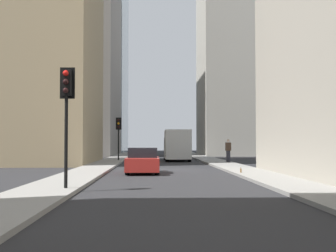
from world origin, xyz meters
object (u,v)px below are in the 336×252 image
at_px(traffic_light_midblock, 119,129).
at_px(discarded_bottle, 241,170).
at_px(sedan_red, 143,161).
at_px(traffic_light_foreground, 66,99).
at_px(delivery_truck, 177,145).
at_px(pedestrian, 228,150).

relative_size(traffic_light_midblock, discarded_bottle, 14.18).
bearing_deg(discarded_bottle, sedan_red, 71.94).
xyz_separation_m(traffic_light_foreground, discarded_bottle, (7.64, -7.60, -2.98)).
distance_m(delivery_truck, discarded_bottle, 18.56).
distance_m(sedan_red, traffic_light_midblock, 15.81).
xyz_separation_m(delivery_truck, sedan_red, (-16.69, 2.80, -0.80)).
height_order(traffic_light_foreground, pedestrian, traffic_light_foreground).
bearing_deg(pedestrian, discarded_bottle, 173.33).
relative_size(traffic_light_foreground, discarded_bottle, 15.55).
bearing_deg(traffic_light_midblock, delivery_truck, -76.72).
distance_m(pedestrian, discarded_bottle, 12.37).
relative_size(traffic_light_foreground, pedestrian, 2.29).
bearing_deg(discarded_bottle, traffic_light_midblock, 24.16).
distance_m(delivery_truck, sedan_red, 16.94).
distance_m(traffic_light_midblock, pedestrian, 10.48).
xyz_separation_m(delivery_truck, traffic_light_midblock, (-1.26, 5.33, 1.49)).
bearing_deg(discarded_bottle, delivery_truck, 7.28).
height_order(sedan_red, discarded_bottle, sedan_red).
xyz_separation_m(delivery_truck, traffic_light_foreground, (-26.01, 5.25, 1.77)).
bearing_deg(discarded_bottle, traffic_light_foreground, 135.18).
bearing_deg(delivery_truck, sedan_red, 170.48).
xyz_separation_m(traffic_light_midblock, pedestrian, (-4.86, -9.11, -1.81)).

